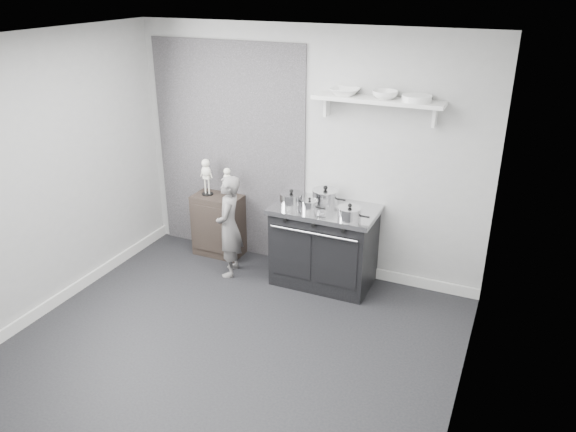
{
  "coord_description": "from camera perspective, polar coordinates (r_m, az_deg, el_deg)",
  "views": [
    {
      "loc": [
        2.21,
        -3.67,
        3.15
      ],
      "look_at": [
        0.17,
        0.95,
        0.97
      ],
      "focal_mm": 35.0,
      "sensor_mm": 36.0,
      "label": 1
    }
  ],
  "objects": [
    {
      "name": "plate_stack",
      "position": [
        5.54,
        12.95,
        11.58
      ],
      "size": [
        0.28,
        0.28,
        0.06
      ],
      "primitive_type": "cylinder",
      "color": "white",
      "rests_on": "wall_shelf"
    },
    {
      "name": "room_shell",
      "position": [
        4.7,
        -6.82,
        4.48
      ],
      "size": [
        4.02,
        3.62,
        2.71
      ],
      "color": "#9D9D9B",
      "rests_on": "ground"
    },
    {
      "name": "child",
      "position": [
        6.23,
        -6.0,
        -1.06
      ],
      "size": [
        0.39,
        0.49,
        1.17
      ],
      "primitive_type": "imported",
      "rotation": [
        0.0,
        0.0,
        -1.28
      ],
      "color": "slate",
      "rests_on": "ground"
    },
    {
      "name": "pot_back_left",
      "position": [
        6.0,
        3.81,
        2.0
      ],
      "size": [
        0.37,
        0.28,
        0.2
      ],
      "color": "silver",
      "rests_on": "stove"
    },
    {
      "name": "pot_front_center",
      "position": [
        5.8,
        2.21,
        1.08
      ],
      "size": [
        0.26,
        0.17,
        0.15
      ],
      "color": "silver",
      "rests_on": "stove"
    },
    {
      "name": "ground",
      "position": [
        5.32,
        -5.94,
        -13.1
      ],
      "size": [
        4.0,
        4.0,
        0.0
      ],
      "primitive_type": "plane",
      "color": "black",
      "rests_on": "ground"
    },
    {
      "name": "bowl_small",
      "position": [
        5.6,
        9.82,
        12.05
      ],
      "size": [
        0.25,
        0.25,
        0.08
      ],
      "primitive_type": "imported",
      "color": "white",
      "rests_on": "wall_shelf"
    },
    {
      "name": "skeleton_full",
      "position": [
        6.62,
        -8.3,
        4.23
      ],
      "size": [
        0.14,
        0.09,
        0.51
      ],
      "primitive_type": null,
      "color": "silver",
      "rests_on": "side_cabinet"
    },
    {
      "name": "pot_front_left",
      "position": [
        5.9,
        0.34,
        1.68
      ],
      "size": [
        0.33,
        0.25,
        0.19
      ],
      "color": "silver",
      "rests_on": "stove"
    },
    {
      "name": "skeleton_torso",
      "position": [
        6.5,
        -6.17,
        3.57
      ],
      "size": [
        0.12,
        0.08,
        0.42
      ],
      "primitive_type": null,
      "color": "silver",
      "rests_on": "side_cabinet"
    },
    {
      "name": "pot_front_right",
      "position": [
        5.62,
        6.27,
        0.28
      ],
      "size": [
        0.33,
        0.24,
        0.17
      ],
      "color": "silver",
      "rests_on": "stove"
    },
    {
      "name": "wall_shelf",
      "position": [
        5.64,
        9.1,
        11.44
      ],
      "size": [
        1.3,
        0.26,
        0.24
      ],
      "color": "silver",
      "rests_on": "room_shell"
    },
    {
      "name": "bowl_large",
      "position": [
        5.72,
        5.81,
        12.45
      ],
      "size": [
        0.29,
        0.29,
        0.07
      ],
      "primitive_type": "imported",
      "color": "white",
      "rests_on": "wall_shelf"
    },
    {
      "name": "side_cabinet",
      "position": [
        6.79,
        -7.06,
        -0.91
      ],
      "size": [
        0.58,
        0.34,
        0.75
      ],
      "primitive_type": "cube",
      "color": "black",
      "rests_on": "ground"
    },
    {
      "name": "stove",
      "position": [
        6.1,
        3.69,
        -2.96
      ],
      "size": [
        1.11,
        0.69,
        0.89
      ],
      "color": "black",
      "rests_on": "ground"
    }
  ]
}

